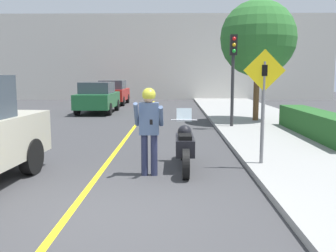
{
  "coord_description": "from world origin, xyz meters",
  "views": [
    {
      "loc": [
        0.99,
        -5.38,
        2.09
      ],
      "look_at": [
        0.85,
        3.01,
        0.93
      ],
      "focal_mm": 40.0,
      "sensor_mm": 36.0,
      "label": 1
    }
  ],
  "objects_px": {
    "person_biker": "(149,122)",
    "crossing_sign": "(264,96)",
    "parked_car_green": "(98,97)",
    "parked_car_red": "(113,92)",
    "traffic_light": "(233,63)",
    "motorcycle": "(185,146)",
    "street_tree": "(258,39)"
  },
  "relations": [
    {
      "from": "motorcycle",
      "to": "parked_car_red",
      "type": "height_order",
      "value": "parked_car_red"
    },
    {
      "from": "motorcycle",
      "to": "person_biker",
      "type": "distance_m",
      "value": 1.16
    },
    {
      "from": "person_biker",
      "to": "parked_car_green",
      "type": "bearing_deg",
      "value": 106.0
    },
    {
      "from": "traffic_light",
      "to": "street_tree",
      "type": "bearing_deg",
      "value": 55.16
    },
    {
      "from": "traffic_light",
      "to": "parked_car_red",
      "type": "bearing_deg",
      "value": 118.48
    },
    {
      "from": "crossing_sign",
      "to": "parked_car_red",
      "type": "distance_m",
      "value": 18.98
    },
    {
      "from": "traffic_light",
      "to": "parked_car_red",
      "type": "xyz_separation_m",
      "value": [
        -6.46,
        11.91,
        -1.67
      ]
    },
    {
      "from": "person_biker",
      "to": "parked_car_green",
      "type": "xyz_separation_m",
      "value": [
        -3.65,
        12.72,
        -0.28
      ]
    },
    {
      "from": "crossing_sign",
      "to": "parked_car_green",
      "type": "distance_m",
      "value": 13.61
    },
    {
      "from": "person_biker",
      "to": "parked_car_green",
      "type": "relative_size",
      "value": 0.43
    },
    {
      "from": "person_biker",
      "to": "parked_car_red",
      "type": "distance_m",
      "value": 18.88
    },
    {
      "from": "crossing_sign",
      "to": "parked_car_red",
      "type": "height_order",
      "value": "crossing_sign"
    },
    {
      "from": "motorcycle",
      "to": "person_biker",
      "type": "xyz_separation_m",
      "value": [
        -0.75,
        -0.62,
        0.63
      ]
    },
    {
      "from": "parked_car_green",
      "to": "motorcycle",
      "type": "bearing_deg",
      "value": -70.02
    },
    {
      "from": "person_biker",
      "to": "traffic_light",
      "type": "height_order",
      "value": "traffic_light"
    },
    {
      "from": "person_biker",
      "to": "street_tree",
      "type": "height_order",
      "value": "street_tree"
    },
    {
      "from": "traffic_light",
      "to": "parked_car_green",
      "type": "distance_m",
      "value": 8.98
    },
    {
      "from": "parked_car_green",
      "to": "person_biker",
      "type": "bearing_deg",
      "value": -74.0
    },
    {
      "from": "crossing_sign",
      "to": "parked_car_green",
      "type": "relative_size",
      "value": 0.59
    },
    {
      "from": "person_biker",
      "to": "parked_car_red",
      "type": "xyz_separation_m",
      "value": [
        -3.74,
        18.51,
        -0.28
      ]
    },
    {
      "from": "person_biker",
      "to": "crossing_sign",
      "type": "relative_size",
      "value": 0.73
    },
    {
      "from": "motorcycle",
      "to": "crossing_sign",
      "type": "distance_m",
      "value": 2.05
    },
    {
      "from": "motorcycle",
      "to": "traffic_light",
      "type": "height_order",
      "value": "traffic_light"
    },
    {
      "from": "motorcycle",
      "to": "traffic_light",
      "type": "xyz_separation_m",
      "value": [
        1.96,
        5.98,
        2.02
      ]
    },
    {
      "from": "crossing_sign",
      "to": "parked_car_red",
      "type": "xyz_separation_m",
      "value": [
        -6.2,
        17.92,
        -0.78
      ]
    },
    {
      "from": "motorcycle",
      "to": "street_tree",
      "type": "relative_size",
      "value": 0.47
    },
    {
      "from": "street_tree",
      "to": "parked_car_red",
      "type": "bearing_deg",
      "value": 127.77
    },
    {
      "from": "motorcycle",
      "to": "crossing_sign",
      "type": "height_order",
      "value": "crossing_sign"
    },
    {
      "from": "motorcycle",
      "to": "traffic_light",
      "type": "distance_m",
      "value": 6.61
    },
    {
      "from": "street_tree",
      "to": "parked_car_green",
      "type": "bearing_deg",
      "value": 151.1
    },
    {
      "from": "person_biker",
      "to": "parked_car_red",
      "type": "bearing_deg",
      "value": 101.44
    },
    {
      "from": "crossing_sign",
      "to": "street_tree",
      "type": "relative_size",
      "value": 0.49
    }
  ]
}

